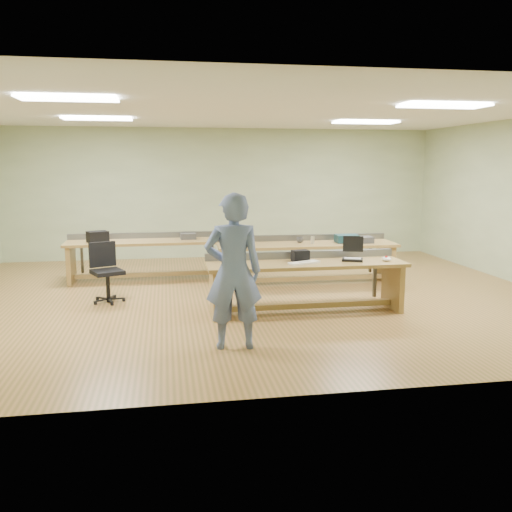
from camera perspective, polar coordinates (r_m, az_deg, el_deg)
name	(u,v)px	position (r m, az deg, el deg)	size (l,w,h in m)	color
floor	(250,296)	(9.06, -0.67, -4.21)	(10.00, 10.00, 0.00)	#99693A
ceiling	(249,111)	(8.84, -0.71, 15.02)	(10.00, 10.00, 0.00)	silver
wall_back	(223,193)	(12.79, -3.46, 6.59)	(10.00, 0.04, 3.00)	#AABA8D
wall_front	(317,238)	(4.93, 6.47, 1.85)	(10.00, 0.04, 3.00)	#AABA8D
fluor_panels	(249,113)	(8.84, -0.71, 14.83)	(6.20, 3.50, 0.03)	white
workbench_front	(305,275)	(8.04, 5.23, -1.96)	(2.92, 0.78, 0.86)	#A28044
workbench_mid	(306,253)	(9.97, 5.28, 0.32)	(3.26, 0.90, 0.86)	#A28044
workbench_back	(148,250)	(10.49, -11.31, 0.61)	(3.02, 0.84, 0.86)	#A28044
person	(233,272)	(6.34, -2.40, -1.66)	(0.67, 0.44, 1.85)	slate
laptop_base	(353,260)	(8.18, 10.12, -0.38)	(0.30, 0.25, 0.03)	black
laptop_screen	(353,244)	(8.27, 10.19, 1.27)	(0.30, 0.01, 0.24)	black
keyboard	(304,263)	(7.86, 5.09, -0.70)	(0.47, 0.16, 0.03)	silver
trackball_mouse	(387,259)	(8.26, 13.60, -0.30)	(0.13, 0.16, 0.07)	white
camera_bag	(300,256)	(8.03, 4.69, 0.03)	(0.24, 0.16, 0.17)	black
task_chair	(107,280)	(8.94, -15.43, -2.48)	(0.67, 0.67, 0.95)	black
parts_bin_teal	(347,239)	(10.11, 9.53, 1.83)	(0.40, 0.30, 0.14)	#12333B
parts_bin_grey	(361,240)	(10.11, 11.01, 1.69)	(0.41, 0.26, 0.11)	#38383A
mug	(300,240)	(9.97, 4.64, 1.69)	(0.13, 0.13, 0.10)	#38383A
drinks_can	(313,240)	(9.85, 5.97, 1.67)	(0.07, 0.07, 0.13)	silver
storage_box_back	(98,237)	(10.40, -16.33, 1.96)	(0.36, 0.26, 0.21)	black
tray_back	(188,236)	(10.48, -7.16, 2.08)	(0.29, 0.21, 0.11)	#38383A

